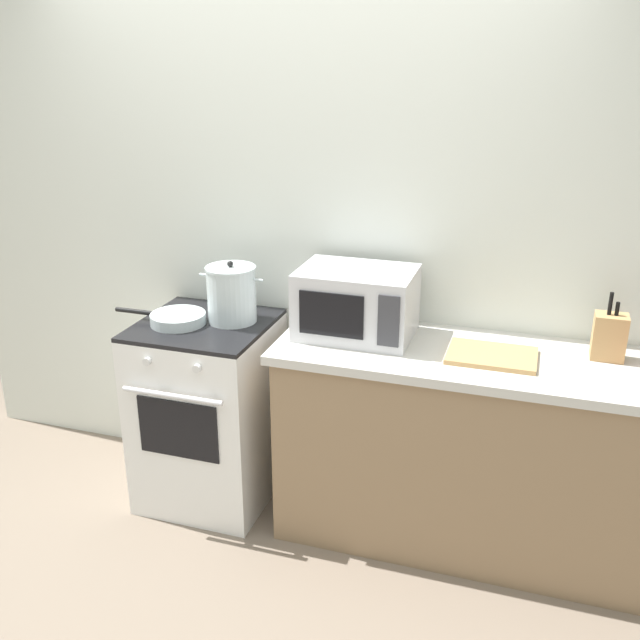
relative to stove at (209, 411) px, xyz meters
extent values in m
plane|color=#7A6B5B|center=(0.35, -0.60, -0.46)|extent=(10.00, 10.00, 0.00)
cube|color=silver|center=(0.65, 0.37, 0.79)|extent=(4.40, 0.10, 2.50)
cube|color=#8C7051|center=(1.25, 0.02, -0.02)|extent=(1.64, 0.56, 0.88)
cube|color=beige|center=(1.25, 0.02, 0.44)|extent=(1.70, 0.60, 0.04)
cube|color=white|center=(0.00, 0.00, -0.01)|extent=(0.60, 0.60, 0.90)
cube|color=black|center=(0.00, 0.00, 0.45)|extent=(0.60, 0.60, 0.02)
cube|color=black|center=(0.00, -0.30, 0.06)|extent=(0.39, 0.01, 0.28)
cylinder|color=silver|center=(0.00, -0.33, 0.24)|extent=(0.48, 0.02, 0.02)
cylinder|color=silver|center=(-0.12, -0.31, 0.38)|extent=(0.04, 0.02, 0.04)
cylinder|color=silver|center=(0.12, -0.31, 0.38)|extent=(0.04, 0.02, 0.04)
cylinder|color=silver|center=(0.12, 0.07, 0.59)|extent=(0.23, 0.23, 0.25)
cylinder|color=silver|center=(0.12, 0.07, 0.72)|extent=(0.23, 0.23, 0.01)
sphere|color=black|center=(0.12, 0.07, 0.74)|extent=(0.03, 0.03, 0.03)
cylinder|color=silver|center=(-0.01, 0.07, 0.67)|extent=(0.05, 0.01, 0.01)
cylinder|color=silver|center=(0.25, 0.07, 0.67)|extent=(0.05, 0.01, 0.01)
cylinder|color=silver|center=(-0.11, -0.05, 0.48)|extent=(0.26, 0.26, 0.05)
cylinder|color=black|center=(-0.33, -0.05, 0.49)|extent=(0.20, 0.02, 0.02)
cube|color=silver|center=(0.71, 0.08, 0.61)|extent=(0.50, 0.36, 0.30)
cube|color=black|center=(0.65, -0.10, 0.61)|extent=(0.28, 0.01, 0.19)
cube|color=#38383D|center=(0.90, -0.10, 0.61)|extent=(0.09, 0.01, 0.22)
cube|color=tan|center=(1.31, 0.00, 0.47)|extent=(0.36, 0.26, 0.02)
cube|color=tan|center=(1.76, 0.14, 0.55)|extent=(0.13, 0.10, 0.19)
cylinder|color=black|center=(1.75, 0.14, 0.70)|extent=(0.02, 0.02, 0.09)
cylinder|color=black|center=(1.77, 0.14, 0.68)|extent=(0.02, 0.02, 0.06)
camera|label=1|loc=(1.46, -2.77, 1.64)|focal=39.97mm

